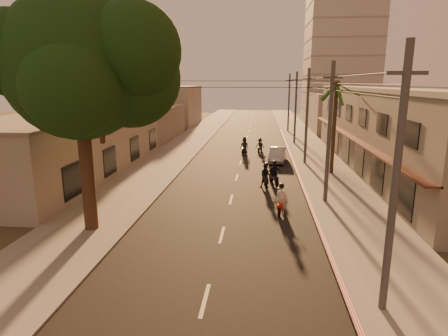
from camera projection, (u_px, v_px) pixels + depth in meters
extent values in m
plane|color=#383023|center=(217.00, 252.00, 17.44)|extent=(160.00, 160.00, 0.00)
cube|color=black|center=(241.00, 162.00, 36.83)|extent=(10.00, 140.00, 0.02)
cube|color=slate|center=(318.00, 163.00, 36.10)|extent=(5.00, 140.00, 0.12)
cube|color=slate|center=(166.00, 160.00, 37.53)|extent=(5.00, 140.00, 0.12)
cube|color=red|center=(298.00, 175.00, 31.48)|extent=(0.20, 60.00, 0.20)
cube|color=gray|center=(399.00, 131.00, 32.77)|extent=(8.00, 34.00, 7.00)
cube|color=gray|center=(404.00, 89.00, 31.95)|extent=(8.20, 34.20, 0.30)
cube|color=#42221A|center=(349.00, 135.00, 33.27)|extent=(0.80, 34.00, 0.12)
cube|color=gray|center=(73.00, 145.00, 31.78)|extent=(8.00, 24.00, 5.00)
cube|color=gray|center=(70.00, 114.00, 31.20)|extent=(8.20, 24.20, 0.20)
cube|color=#B7B5B2|center=(341.00, 46.00, 67.08)|extent=(12.00, 12.00, 28.00)
cylinder|color=black|center=(88.00, 176.00, 19.37)|extent=(0.70, 0.70, 6.00)
cylinder|color=black|center=(101.00, 117.00, 19.01)|extent=(1.22, 2.17, 3.04)
cylinder|color=black|center=(68.00, 114.00, 18.42)|extent=(1.31, 1.49, 2.73)
sphere|color=black|center=(78.00, 66.00, 18.13)|extent=(7.20, 7.20, 7.20)
sphere|color=black|center=(130.00, 77.00, 19.01)|extent=(5.20, 5.20, 5.20)
sphere|color=black|center=(53.00, 73.00, 19.15)|extent=(4.80, 4.80, 4.80)
sphere|color=black|center=(74.00, 85.00, 16.53)|extent=(4.60, 4.60, 4.60)
sphere|color=black|center=(134.00, 49.00, 17.21)|extent=(4.40, 4.40, 4.40)
sphere|color=black|center=(15.00, 54.00, 17.08)|extent=(4.00, 4.00, 4.00)
sphere|color=black|center=(119.00, 46.00, 20.10)|extent=(4.40, 4.40, 4.40)
cylinder|color=black|center=(334.00, 130.00, 31.34)|extent=(0.32, 0.32, 7.60)
sphere|color=black|center=(337.00, 84.00, 30.48)|extent=(0.60, 0.60, 0.60)
cylinder|color=#38383A|center=(395.00, 186.00, 11.96)|extent=(0.26, 0.26, 9.00)
cube|color=#38383A|center=(407.00, 73.00, 11.17)|extent=(1.20, 0.12, 0.12)
cylinder|color=#38383A|center=(329.00, 134.00, 23.59)|extent=(0.26, 0.26, 9.00)
cube|color=#38383A|center=(333.00, 78.00, 22.81)|extent=(1.20, 0.12, 0.12)
cylinder|color=#38383A|center=(307.00, 117.00, 35.23)|extent=(0.26, 0.26, 9.00)
cube|color=#38383A|center=(309.00, 79.00, 34.45)|extent=(1.20, 0.12, 0.12)
cylinder|color=#38383A|center=(296.00, 108.00, 46.87)|extent=(0.26, 0.26, 9.00)
cube|color=#38383A|center=(297.00, 80.00, 46.08)|extent=(1.20, 0.12, 0.12)
cylinder|color=#38383A|center=(289.00, 103.00, 58.51)|extent=(0.26, 0.26, 9.00)
cube|color=#38383A|center=(290.00, 80.00, 57.72)|extent=(1.20, 0.12, 0.12)
cube|color=gray|center=(338.00, 113.00, 59.07)|extent=(8.00, 14.00, 6.00)
cube|color=gray|center=(144.00, 123.00, 51.25)|extent=(8.00, 14.00, 4.40)
cube|color=gray|center=(174.00, 106.00, 68.41)|extent=(8.00, 14.00, 7.00)
cylinder|color=black|center=(283.00, 205.00, 23.08)|extent=(0.22, 0.61, 0.60)
cylinder|color=black|center=(279.00, 212.00, 21.83)|extent=(0.22, 0.61, 0.60)
cube|color=#A6180C|center=(281.00, 205.00, 22.31)|extent=(0.52, 1.22, 0.32)
cube|color=#A6180C|center=(282.00, 199.00, 22.78)|extent=(0.34, 0.17, 0.65)
cylinder|color=silver|center=(283.00, 193.00, 22.82)|extent=(0.59, 0.15, 0.04)
imported|color=beige|center=(281.00, 200.00, 22.24)|extent=(0.82, 0.68, 1.81)
sphere|color=black|center=(282.00, 186.00, 22.05)|extent=(0.32, 0.32, 0.32)
sphere|color=silver|center=(278.00, 188.00, 22.82)|extent=(0.13, 0.13, 0.13)
sphere|color=silver|center=(288.00, 189.00, 22.65)|extent=(0.13, 0.13, 0.13)
cylinder|color=black|center=(265.00, 181.00, 28.70)|extent=(0.16, 0.61, 0.60)
cylinder|color=black|center=(266.00, 186.00, 27.39)|extent=(0.16, 0.61, 0.60)
cube|color=black|center=(266.00, 180.00, 27.90)|extent=(0.40, 1.21, 0.32)
cube|color=black|center=(265.00, 176.00, 28.39)|extent=(0.33, 0.13, 0.65)
cylinder|color=silver|center=(265.00, 171.00, 28.43)|extent=(0.59, 0.09, 0.04)
imported|color=black|center=(266.00, 176.00, 27.83)|extent=(0.99, 0.83, 1.81)
sphere|color=black|center=(266.00, 165.00, 27.64)|extent=(0.32, 0.32, 0.32)
cylinder|color=black|center=(271.00, 178.00, 29.60)|extent=(0.29, 0.59, 0.59)
cylinder|color=black|center=(277.00, 183.00, 28.34)|extent=(0.29, 0.59, 0.59)
cube|color=black|center=(274.00, 177.00, 28.83)|extent=(0.65, 1.20, 0.32)
cube|color=black|center=(272.00, 173.00, 29.30)|extent=(0.33, 0.20, 0.63)
cylinder|color=silver|center=(272.00, 168.00, 29.33)|extent=(0.56, 0.22, 0.04)
imported|color=black|center=(274.00, 173.00, 28.76)|extent=(1.30, 1.05, 1.78)
sphere|color=black|center=(275.00, 163.00, 28.57)|extent=(0.32, 0.32, 0.32)
cylinder|color=black|center=(245.00, 151.00, 41.44)|extent=(0.18, 0.63, 0.62)
cylinder|color=black|center=(243.00, 153.00, 40.13)|extent=(0.18, 0.63, 0.62)
cube|color=black|center=(244.00, 149.00, 40.64)|extent=(0.45, 1.24, 0.33)
cube|color=black|center=(245.00, 147.00, 41.13)|extent=(0.34, 0.15, 0.66)
cylinder|color=silver|center=(245.00, 143.00, 41.16)|extent=(0.61, 0.11, 0.04)
imported|color=black|center=(244.00, 146.00, 40.57)|extent=(1.04, 0.80, 1.85)
sphere|color=black|center=(244.00, 138.00, 40.37)|extent=(0.33, 0.33, 0.33)
cylinder|color=black|center=(261.00, 149.00, 42.65)|extent=(0.22, 0.53, 0.52)
cylinder|color=black|center=(259.00, 151.00, 41.58)|extent=(0.22, 0.53, 0.52)
cube|color=black|center=(260.00, 148.00, 41.99)|extent=(0.51, 1.06, 0.28)
cube|color=black|center=(261.00, 146.00, 42.39)|extent=(0.29, 0.16, 0.56)
cylinder|color=silver|center=(261.00, 143.00, 42.42)|extent=(0.51, 0.17, 0.04)
imported|color=black|center=(260.00, 145.00, 41.93)|extent=(1.30, 1.08, 1.57)
sphere|color=black|center=(260.00, 139.00, 41.77)|extent=(0.28, 0.28, 0.28)
imported|color=#A0A2A8|center=(278.00, 155.00, 36.93)|extent=(2.50, 4.69, 1.43)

